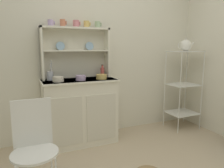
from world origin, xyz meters
name	(u,v)px	position (x,y,z in m)	size (l,w,h in m)	color
wall_back	(97,48)	(0.00, 1.62, 1.25)	(3.84, 0.05, 2.50)	silver
hutch_cabinet	(80,111)	(-0.33, 1.37, 0.44)	(0.95, 0.45, 0.85)	silver
hutch_shelf_unit	(75,49)	(-0.33, 1.53, 1.24)	(0.88, 0.18, 0.66)	silver
bakers_rack	(183,82)	(1.28, 1.27, 0.72)	(0.44, 0.37, 1.20)	silver
wire_chair	(34,142)	(-0.95, 0.43, 0.52)	(0.36, 0.36, 0.85)	white
cup_lilac_0	(51,23)	(-0.63, 1.49, 1.55)	(0.08, 0.07, 0.08)	#B79ECC
cup_terracotta_1	(63,23)	(-0.49, 1.49, 1.56)	(0.08, 0.07, 0.09)	#C67556
cup_rose_2	(76,24)	(-0.32, 1.49, 1.56)	(0.09, 0.08, 0.09)	#D17A84
cup_gold_3	(87,24)	(-0.18, 1.49, 1.56)	(0.09, 0.07, 0.08)	#DBB760
cup_sage_4	(98,25)	(-0.03, 1.49, 1.56)	(0.09, 0.07, 0.08)	#9EB78E
bowl_mixing_large	(58,79)	(-0.60, 1.29, 0.88)	(0.13, 0.13, 0.06)	silver
bowl_floral_medium	(81,78)	(-0.33, 1.29, 0.88)	(0.12, 0.12, 0.06)	#B79ECC
bowl_cream_small	(101,77)	(-0.05, 1.29, 0.88)	(0.14, 0.14, 0.06)	#DBB760
jam_bottle	(102,72)	(0.02, 1.45, 0.92)	(0.05, 0.05, 0.17)	#B74C47
utensil_jar	(50,76)	(-0.68, 1.45, 0.91)	(0.08, 0.08, 0.25)	#B2B7C6
porcelain_teapot	(185,45)	(1.28, 1.27, 1.29)	(0.26, 0.17, 0.19)	white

